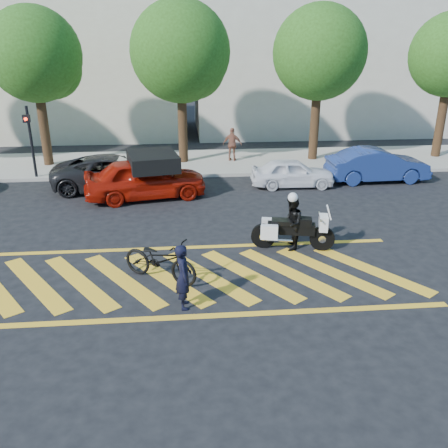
{
  "coord_description": "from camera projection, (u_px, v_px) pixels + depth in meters",
  "views": [
    {
      "loc": [
        -0.08,
        -11.06,
        5.83
      ],
      "look_at": [
        1.01,
        1.06,
        1.05
      ],
      "focal_mm": 38.0,
      "sensor_mm": 36.0,
      "label": 1
    }
  ],
  "objects": [
    {
      "name": "officer_moto",
      "position": [
        291.0,
        223.0,
        13.79
      ],
      "size": [
        0.76,
        0.89,
        1.6
      ],
      "primitive_type": "imported",
      "rotation": [
        0.0,
        0.0,
        -1.78
      ],
      "color": "black",
      "rests_on": "ground"
    },
    {
      "name": "parked_right",
      "position": [
        377.0,
        165.0,
        20.5
      ],
      "size": [
        4.39,
        1.65,
        1.43
      ],
      "primitive_type": "imported",
      "rotation": [
        0.0,
        0.0,
        1.6
      ],
      "color": "navy",
      "rests_on": "ground"
    },
    {
      "name": "parked_mid_left",
      "position": [
        114.0,
        172.0,
        19.47
      ],
      "size": [
        5.09,
        2.57,
        1.38
      ],
      "primitive_type": "imported",
      "rotation": [
        0.0,
        0.0,
        1.63
      ],
      "color": "black",
      "rests_on": "ground"
    },
    {
      "name": "ground",
      "position": [
        189.0,
        277.0,
        12.39
      ],
      "size": [
        90.0,
        90.0,
        0.0
      ],
      "primitive_type": "plane",
      "color": "black",
      "rests_on": "ground"
    },
    {
      "name": "red_convertible",
      "position": [
        145.0,
        178.0,
        18.27
      ],
      "size": [
        4.9,
        2.73,
        1.58
      ],
      "primitive_type": "imported",
      "rotation": [
        0.0,
        0.0,
        1.77
      ],
      "color": "#9F1407",
      "rests_on": "ground"
    },
    {
      "name": "building_right",
      "position": [
        319.0,
        44.0,
        30.6
      ],
      "size": [
        16.0,
        8.0,
        11.0
      ],
      "primitive_type": "cube",
      "color": "beige",
      "rests_on": "ground"
    },
    {
      "name": "pedestrian_right",
      "position": [
        232.0,
        144.0,
        23.3
      ],
      "size": [
        1.02,
        0.65,
        1.62
      ],
      "primitive_type": "imported",
      "rotation": [
        0.0,
        0.0,
        2.85
      ],
      "color": "#8E5540",
      "rests_on": "sidewalk"
    },
    {
      "name": "bicycle",
      "position": [
        160.0,
        260.0,
        12.07
      ],
      "size": [
        2.21,
        1.78,
        1.13
      ],
      "primitive_type": "imported",
      "rotation": [
        0.0,
        0.0,
        1.01
      ],
      "color": "black",
      "rests_on": "ground"
    },
    {
      "name": "tree_left",
      "position": [
        38.0,
        58.0,
        21.21
      ],
      "size": [
        4.2,
        4.2,
        7.26
      ],
      "color": "black",
      "rests_on": "ground"
    },
    {
      "name": "building_left",
      "position": [
        50.0,
        53.0,
        29.35
      ],
      "size": [
        16.0,
        8.0,
        10.0
      ],
      "primitive_type": "cube",
      "color": "beige",
      "rests_on": "ground"
    },
    {
      "name": "tree_center",
      "position": [
        183.0,
        55.0,
        21.72
      ],
      "size": [
        4.6,
        4.6,
        7.56
      ],
      "color": "black",
      "rests_on": "ground"
    },
    {
      "name": "signal_pole",
      "position": [
        30.0,
        137.0,
        20.16
      ],
      "size": [
        0.28,
        0.43,
        3.2
      ],
      "color": "black",
      "rests_on": "ground"
    },
    {
      "name": "crosswalk",
      "position": [
        188.0,
        277.0,
        12.38
      ],
      "size": [
        12.33,
        4.0,
        0.01
      ],
      "color": "yellow",
      "rests_on": "ground"
    },
    {
      "name": "sidewalk",
      "position": [
        184.0,
        163.0,
        23.48
      ],
      "size": [
        60.0,
        5.0,
        0.15
      ],
      "primitive_type": "cube",
      "color": "#9E998E",
      "rests_on": "ground"
    },
    {
      "name": "officer_bike",
      "position": [
        183.0,
        277.0,
        10.76
      ],
      "size": [
        0.42,
        0.6,
        1.56
      ],
      "primitive_type": "imported",
      "rotation": [
        0.0,
        0.0,
        1.66
      ],
      "color": "black",
      "rests_on": "ground"
    },
    {
      "name": "parked_mid_right",
      "position": [
        292.0,
        173.0,
        19.78
      ],
      "size": [
        3.5,
        1.49,
        1.18
      ],
      "primitive_type": "imported",
      "rotation": [
        0.0,
        0.0,
        1.54
      ],
      "color": "white",
      "rests_on": "ground"
    },
    {
      "name": "tree_right",
      "position": [
        322.0,
        56.0,
        22.28
      ],
      "size": [
        4.4,
        4.4,
        7.41
      ],
      "color": "black",
      "rests_on": "ground"
    },
    {
      "name": "police_motorcycle",
      "position": [
        292.0,
        230.0,
        13.88
      ],
      "size": [
        2.42,
        1.0,
        1.08
      ],
      "rotation": [
        0.0,
        0.0,
        -0.21
      ],
      "color": "black",
      "rests_on": "ground"
    }
  ]
}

